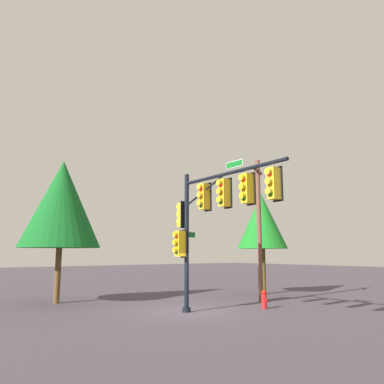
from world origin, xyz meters
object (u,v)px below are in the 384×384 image
tree_near (62,204)px  tree_mid (262,221)px  fire_hydrant (264,299)px  utility_pole (259,226)px  signal_pole_assembly (211,210)px

tree_near → tree_mid: 12.19m
fire_hydrant → utility_pole: bearing=135.8°
tree_near → signal_pole_assembly: bearing=22.6°
utility_pole → tree_near: (-5.94, -8.64, 1.14)m
fire_hydrant → tree_near: (-7.69, -6.93, 4.66)m
utility_pole → tree_near: bearing=-124.5°
signal_pole_assembly → fire_hydrant: (-0.44, 3.55, -3.84)m
utility_pole → fire_hydrant: (1.76, -1.71, -3.53)m
signal_pole_assembly → utility_pole: bearing=112.7°
signal_pole_assembly → tree_mid: (-4.79, 8.33, 0.25)m
signal_pole_assembly → fire_hydrant: bearing=97.1°
tree_mid → fire_hydrant: bearing=-47.8°
utility_pole → tree_mid: utility_pole is taller
utility_pole → signal_pole_assembly: bearing=-67.3°
tree_near → fire_hydrant: bearing=42.0°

